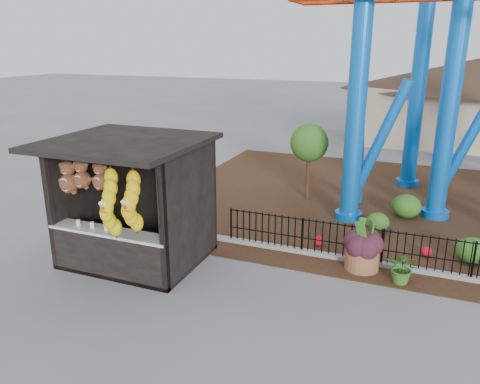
% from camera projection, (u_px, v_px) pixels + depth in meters
% --- Properties ---
extents(ground, '(120.00, 120.00, 0.00)m').
position_uv_depth(ground, '(228.00, 304.00, 9.85)').
color(ground, slate).
rests_on(ground, ground).
extents(mulch_bed, '(18.00, 12.00, 0.02)m').
position_uv_depth(mulch_bed, '(434.00, 209.00, 15.49)').
color(mulch_bed, '#331E11').
rests_on(mulch_bed, ground).
extents(curb, '(18.00, 0.18, 0.12)m').
position_uv_depth(curb, '(433.00, 273.00, 11.06)').
color(curb, gray).
rests_on(curb, ground).
extents(prize_booth, '(3.50, 3.40, 3.12)m').
position_uv_depth(prize_booth, '(129.00, 205.00, 11.25)').
color(prize_booth, black).
rests_on(prize_booth, ground).
extents(picket_fence, '(12.20, 0.06, 1.00)m').
position_uv_depth(picket_fence, '(478.00, 262.00, 10.60)').
color(picket_fence, black).
rests_on(picket_fence, ground).
extents(terracotta_planter, '(0.97, 0.97, 0.56)m').
position_uv_depth(terracotta_planter, '(362.00, 258.00, 11.31)').
color(terracotta_planter, '#955836').
rests_on(terracotta_planter, ground).
extents(planter_foliage, '(0.70, 0.70, 0.64)m').
position_uv_depth(planter_foliage, '(364.00, 236.00, 11.13)').
color(planter_foliage, '#351520').
rests_on(planter_foliage, terracotta_planter).
extents(potted_plant, '(0.78, 0.70, 0.77)m').
position_uv_depth(potted_plant, '(403.00, 268.00, 10.60)').
color(potted_plant, '#294D16').
rests_on(potted_plant, ground).
extents(landscaping, '(8.89, 3.77, 0.73)m').
position_uv_depth(landscaping, '(457.00, 229.00, 13.00)').
color(landscaping, '#2D5D1B').
rests_on(landscaping, mulch_bed).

